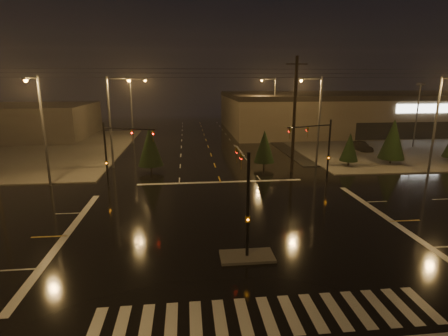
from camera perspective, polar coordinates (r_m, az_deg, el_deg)
The scene contains 22 objects.
ground at distance 23.70m, azimuth 2.09°, elevation -9.80°, with size 140.00×140.00×0.00m, color black.
sidewalk_ne at distance 61.94m, azimuth 26.37°, elevation 3.77°, with size 36.00×36.00×0.12m, color #4B4843.
median_island at distance 20.12m, azimuth 3.77°, elevation -14.19°, with size 3.00×1.60×0.15m, color #4B4843.
crosswalk at distance 16.02m, azimuth 7.08°, elevation -22.81°, with size 15.00×2.60×0.01m, color beige.
stop_bar_far at distance 33.97m, azimuth -0.56°, elevation -2.31°, with size 16.00×0.50×0.01m, color beige.
parking_lot at distance 63.18m, azimuth 31.16°, elevation 3.36°, with size 50.00×24.00×0.08m, color black.
retail_building at distance 77.69m, azimuth 23.56°, elevation 8.69°, with size 60.20×28.30×7.20m.
signal_mast_median at distance 19.53m, azimuth 3.48°, elevation -3.35°, with size 0.25×4.59×6.00m.
signal_mast_ne at distance 34.51m, azimuth 15.51°, elevation 3.90°, with size 4.84×1.86×6.00m.
signal_mast_nw at distance 32.71m, azimuth -17.24°, elevation 3.24°, with size 4.84×1.86×6.00m.
streetlight_1 at distance 40.42m, azimuth -17.76°, elevation 8.05°, with size 2.77×0.32×10.00m.
streetlight_2 at distance 56.14m, azimuth -14.58°, elevation 9.78°, with size 2.77×0.32×10.00m.
streetlight_3 at distance 40.27m, azimuth 14.90°, elevation 8.22°, with size 2.77×0.32×10.00m.
streetlight_4 at distance 59.32m, azimuth 7.98°, elevation 10.30°, with size 2.77×0.32×10.00m.
streetlight_5 at distance 35.25m, azimuth -27.65°, elevation 6.32°, with size 0.32×2.77×10.00m.
streetlight_6 at distance 41.38m, azimuth 31.59°, elevation 6.77°, with size 0.32×2.77×10.00m.
utility_pole_1 at distance 37.31m, azimuth 11.41°, elevation 8.49°, with size 2.20×0.32×12.00m.
conifer_0 at distance 42.02m, azimuth 19.82°, elevation 3.25°, with size 2.05×2.05×3.90m.
conifer_1 at distance 45.08m, azimuth 25.86°, elevation 4.28°, with size 2.95×2.95×5.31m.
conifer_3 at distance 38.09m, azimuth -11.98°, elevation 3.50°, with size 2.69×2.69×4.90m.
conifer_4 at distance 39.11m, azimuth 6.60°, elevation 3.54°, with size 2.30×2.30×4.30m.
car_parked at distance 52.63m, azimuth 21.49°, elevation 3.40°, with size 1.70×4.23×1.44m, color black.
Camera 1 is at (-3.18, -21.43, 9.60)m, focal length 28.00 mm.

